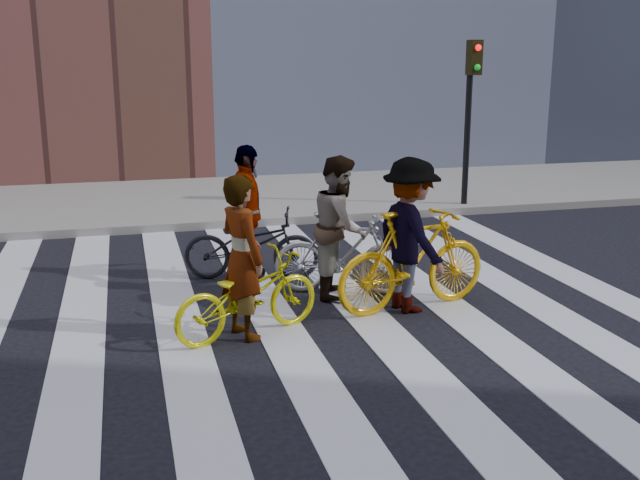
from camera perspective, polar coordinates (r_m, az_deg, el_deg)
name	(u,v)px	position (r m, az deg, el deg)	size (l,w,h in m)	color
ground	(321,319)	(8.93, 0.11, -6.02)	(100.00, 100.00, 0.00)	black
sidewalk_far	(231,199)	(16.04, -6.81, 3.14)	(100.00, 5.00, 0.15)	gray
zebra_crosswalk	(321,318)	(8.93, 0.11, -5.98)	(8.25, 10.00, 0.01)	silver
traffic_signal	(471,96)	(14.97, 11.41, 10.71)	(0.22, 0.42, 3.33)	black
bike_yellow_left	(248,295)	(8.30, -5.54, -4.22)	(0.63, 1.79, 0.94)	#D7D80C
bike_silver_mid	(344,254)	(9.68, 1.81, -1.06)	(0.51, 1.81, 1.09)	#B0B2BB
bike_yellow_right	(413,260)	(9.15, 7.12, -1.53)	(0.59, 2.08, 1.25)	#F8B30D
bike_dark_rear	(251,245)	(10.40, -5.26, -0.35)	(0.65, 1.88, 0.99)	black
rider_left	(242,257)	(8.17, -5.95, -1.31)	(0.66, 0.44, 1.82)	slate
rider_mid	(340,226)	(9.58, 1.54, 1.04)	(0.89, 0.69, 1.82)	slate
rider_right	(410,235)	(9.05, 6.89, 0.36)	(1.21, 0.70, 1.88)	slate
rider_rear	(247,213)	(10.29, -5.59, 2.04)	(1.10, 0.46, 1.88)	slate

